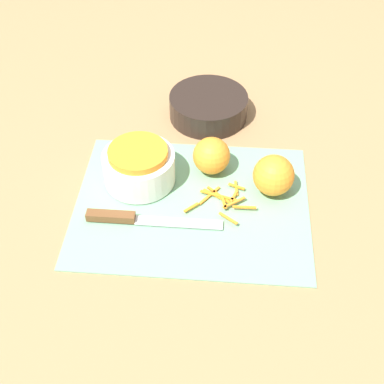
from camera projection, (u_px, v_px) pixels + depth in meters
The scene contains 8 objects.
ground_plane at pixel (192, 205), 1.05m from camera, with size 4.00×4.00×0.00m, color #9E754C.
cutting_board at pixel (192, 204), 1.05m from camera, with size 0.46×0.36×0.01m.
bowl_speckled at pixel (139, 165), 1.07m from camera, with size 0.14×0.14×0.08m.
bowl_dark at pixel (208, 106), 1.23m from camera, with size 0.18×0.18×0.06m.
knife at pixel (129, 218), 1.01m from camera, with size 0.26×0.02×0.02m.
orange_left at pixel (274, 175), 1.04m from camera, with size 0.08×0.08×0.08m.
orange_right at pixel (211, 156), 1.09m from camera, with size 0.08×0.08×0.08m.
peel_pile at pixel (223, 199), 1.05m from camera, with size 0.13×0.12×0.01m.
Camera 1 is at (0.06, -0.72, 0.76)m, focal length 50.00 mm.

